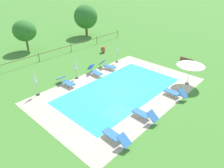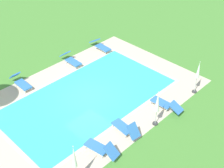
# 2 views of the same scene
# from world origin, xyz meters

# --- Properties ---
(ground_plane) EXTENTS (160.00, 160.00, 0.00)m
(ground_plane) POSITION_xyz_m (0.00, 0.00, 0.00)
(ground_plane) COLOR #478433
(pool_deck_paving) EXTENTS (14.39, 9.37, 0.01)m
(pool_deck_paving) POSITION_xyz_m (0.00, 0.00, 0.00)
(pool_deck_paving) COLOR beige
(pool_deck_paving) RESTS_ON ground
(swimming_pool_water) EXTENTS (10.86, 5.85, 0.01)m
(swimming_pool_water) POSITION_xyz_m (0.00, 0.00, 0.01)
(swimming_pool_water) COLOR #38C6D1
(swimming_pool_water) RESTS_ON ground
(pool_coping_rim) EXTENTS (11.34, 6.33, 0.01)m
(pool_coping_rim) POSITION_xyz_m (0.00, 0.00, 0.01)
(pool_coping_rim) COLOR beige
(pool_coping_rim) RESTS_ON ground
(sun_lounger_north_near_steps) EXTENTS (0.70, 2.10, 0.71)m
(sun_lounger_north_near_steps) POSITION_xyz_m (-2.57, 4.17, 0.35)
(sun_lounger_north_near_steps) COLOR #3370BC
(sun_lounger_north_near_steps) RESTS_ON ground
(sun_lounger_north_mid) EXTENTS (0.66, 2.00, 0.86)m
(sun_lounger_north_mid) POSITION_xyz_m (-1.80, -3.87, 0.37)
(sun_lounger_north_mid) COLOR #3370BC
(sun_lounger_north_mid) RESTS_ON ground
(sun_lounger_north_far) EXTENTS (0.88, 2.02, 0.90)m
(sun_lounger_north_far) POSITION_xyz_m (2.65, 3.94, 0.38)
(sun_lounger_north_far) COLOR #3370BC
(sun_lounger_north_far) RESTS_ON ground
(sun_lounger_north_end) EXTENTS (0.65, 1.97, 0.89)m
(sun_lounger_north_end) POSITION_xyz_m (2.35, -4.04, 0.38)
(sun_lounger_north_end) COLOR #3370BC
(sun_lounger_north_end) RESTS_ON ground
(sun_lounger_south_near_corner) EXTENTS (0.78, 1.88, 1.01)m
(sun_lounger_south_near_corner) POSITION_xyz_m (0.69, 3.87, 0.40)
(sun_lounger_south_near_corner) COLOR #3370BC
(sun_lounger_south_near_corner) RESTS_ON ground
(sun_lounger_south_mid) EXTENTS (0.71, 2.07, 0.77)m
(sun_lounger_south_mid) POSITION_xyz_m (-4.80, -3.84, 0.36)
(sun_lounger_south_mid) COLOR #3370BC
(sun_lounger_south_mid) RESTS_ON ground
(patio_umbrella_open_foreground) EXTENTS (2.44, 2.44, 2.25)m
(patio_umbrella_open_foreground) POSITION_xyz_m (5.18, -3.85, 2.02)
(patio_umbrella_open_foreground) COLOR #383838
(patio_umbrella_open_foreground) RESTS_ON ground
(patio_umbrella_closed_row_west) EXTENTS (0.32, 0.32, 2.35)m
(patio_umbrella_closed_row_west) POSITION_xyz_m (-5.25, 4.55, 1.54)
(patio_umbrella_closed_row_west) COLOR #383838
(patio_umbrella_closed_row_west) RESTS_ON ground
(patio_umbrella_closed_row_mid_west) EXTENTS (0.32, 0.32, 2.35)m
(patio_umbrella_closed_row_mid_west) POSITION_xyz_m (-1.06, 4.59, 1.52)
(patio_umbrella_closed_row_mid_west) COLOR #383838
(patio_umbrella_closed_row_mid_west) RESTS_ON ground
(patio_umbrella_closed_row_centre) EXTENTS (0.32, 0.32, 2.48)m
(patio_umbrella_closed_row_centre) POSITION_xyz_m (4.69, 4.42, 1.58)
(patio_umbrella_closed_row_centre) COLOR #383838
(patio_umbrella_closed_row_centre) RESTS_ON ground
(wooden_bench_lawn_side) EXTENTS (0.47, 1.51, 0.87)m
(wooden_bench_lawn_side) POSITION_xyz_m (9.05, -1.83, 0.47)
(wooden_bench_lawn_side) COLOR brown
(wooden_bench_lawn_side) RESTS_ON ground
(terracotta_urn_near_fence) EXTENTS (0.62, 0.62, 0.79)m
(terracotta_urn_near_fence) POSITION_xyz_m (5.87, 7.85, 0.42)
(terracotta_urn_near_fence) COLOR #A85B38
(terracotta_urn_near_fence) RESTS_ON ground
(perimeter_fence) EXTENTS (23.08, 0.08, 1.05)m
(perimeter_fence) POSITION_xyz_m (1.03, 11.18, 0.72)
(perimeter_fence) COLOR brown
(perimeter_fence) RESTS_ON ground
(tree_far_west) EXTENTS (3.66, 3.66, 4.81)m
(tree_far_west) POSITION_xyz_m (9.71, 15.46, 2.99)
(tree_far_west) COLOR brown
(tree_far_west) RESTS_ON ground
(tree_centre) EXTENTS (2.89, 2.89, 3.93)m
(tree_centre) POSITION_xyz_m (-0.27, 15.74, 2.60)
(tree_centre) COLOR brown
(tree_centre) RESTS_ON ground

